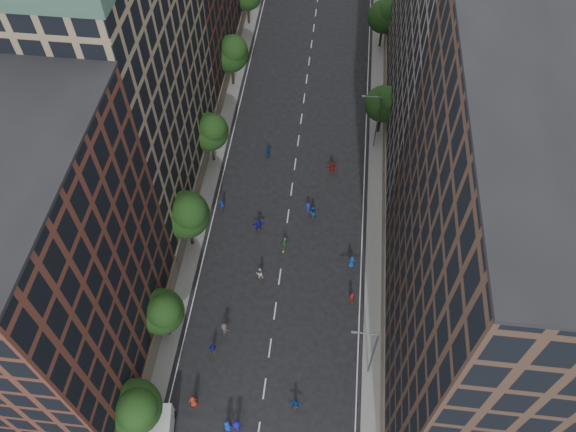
# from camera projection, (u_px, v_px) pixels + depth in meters

# --- Properties ---
(ground) EXTENTS (240.00, 240.00, 0.00)m
(ground) POSITION_uv_depth(u_px,v_px,m) (295.00, 167.00, 76.58)
(ground) COLOR black
(ground) RESTS_ON ground
(sidewalk_left) EXTENTS (4.00, 105.00, 0.15)m
(sidewalk_left) POSITION_uv_depth(u_px,v_px,m) (218.00, 122.00, 81.79)
(sidewalk_left) COLOR slate
(sidewalk_left) RESTS_ON ground
(sidewalk_right) EXTENTS (4.00, 105.00, 0.15)m
(sidewalk_right) POSITION_uv_depth(u_px,v_px,m) (383.00, 134.00, 80.22)
(sidewalk_right) COLOR slate
(sidewalk_right) RESTS_ON ground
(bldg_left_a) EXTENTS (14.00, 22.00, 30.00)m
(bldg_left_a) POSITION_uv_depth(u_px,v_px,m) (44.00, 281.00, 48.50)
(bldg_left_a) COLOR #572D21
(bldg_left_a) RESTS_ON ground
(bldg_left_b) EXTENTS (14.00, 26.00, 34.00)m
(bldg_left_b) POSITION_uv_depth(u_px,v_px,m) (119.00, 82.00, 61.25)
(bldg_left_b) COLOR #877558
(bldg_left_b) RESTS_ON ground
(bldg_right_a) EXTENTS (14.00, 30.00, 36.00)m
(bldg_right_a) POSITION_uv_depth(u_px,v_px,m) (496.00, 264.00, 46.01)
(bldg_right_a) COLOR #422E23
(bldg_right_a) RESTS_ON ground
(bldg_right_b) EXTENTS (14.00, 28.00, 33.00)m
(bldg_right_b) POSITION_uv_depth(u_px,v_px,m) (464.00, 58.00, 64.55)
(bldg_right_b) COLOR #696056
(bldg_right_b) RESTS_ON ground
(tree_left_0) EXTENTS (5.20, 5.20, 8.83)m
(tree_left_0) POSITION_uv_depth(u_px,v_px,m) (135.00, 408.00, 50.92)
(tree_left_0) COLOR black
(tree_left_0) RESTS_ON ground
(tree_left_1) EXTENTS (4.80, 4.80, 8.21)m
(tree_left_1) POSITION_uv_depth(u_px,v_px,m) (162.00, 311.00, 57.23)
(tree_left_1) COLOR black
(tree_left_1) RESTS_ON ground
(tree_left_2) EXTENTS (5.60, 5.60, 9.45)m
(tree_left_2) POSITION_uv_depth(u_px,v_px,m) (187.00, 214.00, 63.75)
(tree_left_2) COLOR black
(tree_left_2) RESTS_ON ground
(tree_left_3) EXTENTS (5.00, 5.00, 8.58)m
(tree_left_3) POSITION_uv_depth(u_px,v_px,m) (211.00, 131.00, 72.56)
(tree_left_3) COLOR black
(tree_left_3) RESTS_ON ground
(tree_left_4) EXTENTS (5.40, 5.40, 9.08)m
(tree_left_4) POSITION_uv_depth(u_px,v_px,m) (231.00, 52.00, 81.90)
(tree_left_4) COLOR black
(tree_left_4) RESTS_ON ground
(tree_right_a) EXTENTS (5.00, 5.00, 8.39)m
(tree_right_a) POSITION_uv_depth(u_px,v_px,m) (384.00, 103.00, 76.03)
(tree_right_a) COLOR black
(tree_right_a) RESTS_ON ground
(tree_right_b) EXTENTS (5.20, 5.20, 8.83)m
(tree_right_b) POSITION_uv_depth(u_px,v_px,m) (386.00, 15.00, 87.73)
(tree_right_b) COLOR black
(tree_right_b) RESTS_ON ground
(streetlamp_near) EXTENTS (2.64, 0.22, 9.06)m
(streetlamp_near) POSITION_uv_depth(u_px,v_px,m) (371.00, 351.00, 55.03)
(streetlamp_near) COLOR #595B60
(streetlamp_near) RESTS_ON ground
(streetlamp_far) EXTENTS (2.64, 0.22, 9.06)m
(streetlamp_far) POSITION_uv_depth(u_px,v_px,m) (376.00, 119.00, 74.76)
(streetlamp_far) COLOR #595B60
(streetlamp_far) RESTS_ON ground
(skater_0) EXTENTS (1.08, 0.89, 1.90)m
(skater_0) POSITION_uv_depth(u_px,v_px,m) (227.00, 426.00, 54.84)
(skater_0) COLOR #1535B0
(skater_0) RESTS_ON ground
(skater_3) EXTENTS (1.35, 0.91, 1.94)m
(skater_3) POSITION_uv_depth(u_px,v_px,m) (237.00, 426.00, 54.80)
(skater_3) COLOR #141295
(skater_3) RESTS_ON ground
(skater_4) EXTENTS (1.03, 0.70, 1.63)m
(skater_4) POSITION_uv_depth(u_px,v_px,m) (213.00, 348.00, 59.87)
(skater_4) COLOR #111890
(skater_4) RESTS_ON ground
(skater_5) EXTENTS (1.47, 0.60, 1.54)m
(skater_5) POSITION_uv_depth(u_px,v_px,m) (295.00, 404.00, 56.30)
(skater_5) COLOR #1445A6
(skater_5) RESTS_ON ground
(skater_6) EXTENTS (1.06, 0.90, 1.85)m
(skater_6) POSITION_uv_depth(u_px,v_px,m) (193.00, 401.00, 56.31)
(skater_6) COLOR #AC2D1C
(skater_6) RESTS_ON ground
(skater_7) EXTENTS (0.73, 0.61, 1.72)m
(skater_7) POSITION_uv_depth(u_px,v_px,m) (352.00, 297.00, 63.48)
(skater_7) COLOR maroon
(skater_7) RESTS_ON ground
(skater_8) EXTENTS (0.95, 0.79, 1.79)m
(skater_8) POSITION_uv_depth(u_px,v_px,m) (260.00, 273.00, 65.35)
(skater_8) COLOR silver
(skater_8) RESTS_ON ground
(skater_9) EXTENTS (1.35, 0.97, 1.88)m
(skater_9) POSITION_uv_depth(u_px,v_px,m) (224.00, 329.00, 61.06)
(skater_9) COLOR #414146
(skater_9) RESTS_ON ground
(skater_10) EXTENTS (1.01, 0.57, 1.62)m
(skater_10) POSITION_uv_depth(u_px,v_px,m) (284.00, 245.00, 67.88)
(skater_10) COLOR #227338
(skater_10) RESTS_ON ground
(skater_11) EXTENTS (1.66, 0.87, 1.71)m
(skater_11) POSITION_uv_depth(u_px,v_px,m) (258.00, 225.00, 69.59)
(skater_11) COLOR #1B15AD
(skater_11) RESTS_ON ground
(skater_12) EXTENTS (0.94, 0.62, 1.90)m
(skater_12) POSITION_uv_depth(u_px,v_px,m) (351.00, 262.00, 66.22)
(skater_12) COLOR #124595
(skater_12) RESTS_ON ground
(skater_13) EXTENTS (0.75, 0.62, 1.77)m
(skater_13) POSITION_uv_depth(u_px,v_px,m) (222.00, 205.00, 71.44)
(skater_13) COLOR navy
(skater_13) RESTS_ON ground
(skater_14) EXTENTS (0.95, 0.76, 1.86)m
(skater_14) POSITION_uv_depth(u_px,v_px,m) (313.00, 213.00, 70.67)
(skater_14) COLOR #1451A7
(skater_14) RESTS_ON ground
(skater_15) EXTENTS (0.99, 0.60, 1.50)m
(skater_15) POSITION_uv_depth(u_px,v_px,m) (308.00, 208.00, 71.37)
(skater_15) COLOR #1528B0
(skater_15) RESTS_ON ground
(skater_16) EXTENTS (1.11, 0.77, 1.75)m
(skater_16) POSITION_uv_depth(u_px,v_px,m) (268.00, 153.00, 76.87)
(skater_16) COLOR #123F94
(skater_16) RESTS_ON ground
(skater_17) EXTENTS (1.84, 0.91, 1.90)m
(skater_17) POSITION_uv_depth(u_px,v_px,m) (332.00, 168.00, 75.20)
(skater_17) COLOR maroon
(skater_17) RESTS_ON ground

